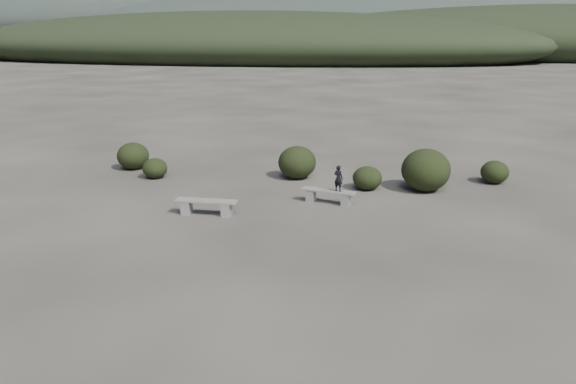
# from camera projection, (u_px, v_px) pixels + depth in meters

# --- Properties ---
(ground) EXTENTS (1200.00, 1200.00, 0.00)m
(ground) POSITION_uv_depth(u_px,v_px,m) (250.00, 274.00, 13.68)
(ground) COLOR #332E27
(ground) RESTS_ON ground
(bench_left) EXTENTS (2.01, 0.44, 0.50)m
(bench_left) POSITION_uv_depth(u_px,v_px,m) (206.00, 206.00, 17.93)
(bench_left) COLOR gray
(bench_left) RESTS_ON ground
(bench_right) EXTENTS (1.94, 0.80, 0.47)m
(bench_right) POSITION_uv_depth(u_px,v_px,m) (328.00, 195.00, 19.11)
(bench_right) COLOR gray
(bench_right) RESTS_ON ground
(seated_person) EXTENTS (0.39, 0.33, 0.90)m
(seated_person) POSITION_uv_depth(u_px,v_px,m) (338.00, 178.00, 18.80)
(seated_person) COLOR black
(seated_person) RESTS_ON bench_right
(shrub_a) EXTENTS (0.98, 0.98, 0.80)m
(shrub_a) POSITION_uv_depth(u_px,v_px,m) (155.00, 168.00, 22.32)
(shrub_a) COLOR black
(shrub_a) RESTS_ON ground
(shrub_b) EXTENTS (1.51, 1.51, 1.29)m
(shrub_b) POSITION_uv_depth(u_px,v_px,m) (297.00, 162.00, 22.24)
(shrub_b) COLOR black
(shrub_b) RESTS_ON ground
(shrub_c) EXTENTS (1.09, 1.09, 0.87)m
(shrub_c) POSITION_uv_depth(u_px,v_px,m) (367.00, 178.00, 20.73)
(shrub_c) COLOR black
(shrub_c) RESTS_ON ground
(shrub_d) EXTENTS (1.78, 1.78, 1.56)m
(shrub_d) POSITION_uv_depth(u_px,v_px,m) (426.00, 170.00, 20.50)
(shrub_d) COLOR black
(shrub_d) RESTS_ON ground
(shrub_e) EXTENTS (1.06, 1.06, 0.88)m
(shrub_e) POSITION_uv_depth(u_px,v_px,m) (495.00, 172.00, 21.57)
(shrub_e) COLOR black
(shrub_e) RESTS_ON ground
(shrub_f) EXTENTS (1.33, 1.33, 1.13)m
(shrub_f) POSITION_uv_depth(u_px,v_px,m) (133.00, 156.00, 23.73)
(shrub_f) COLOR black
(shrub_f) RESTS_ON ground
(mountain_ridges) EXTENTS (500.00, 400.00, 56.00)m
(mountain_ridges) POSITION_uv_depth(u_px,v_px,m) (378.00, 18.00, 331.80)
(mountain_ridges) COLOR black
(mountain_ridges) RESTS_ON ground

